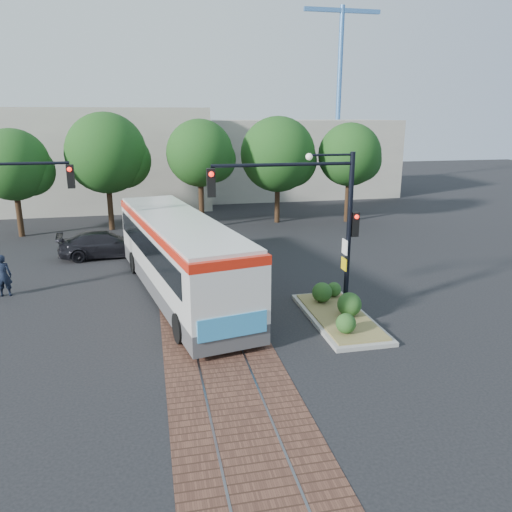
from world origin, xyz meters
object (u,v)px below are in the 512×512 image
Objects in this scene: signal_pole_main at (317,211)px; officer at (3,276)px; parked_car at (105,244)px; traffic_island at (339,311)px; city_bus at (179,253)px.

officer is (-12.03, 5.26, -3.24)m from signal_pole_main.
signal_pole_main is at bearing -148.43° from parked_car.
traffic_island is 14.06m from officer.
traffic_island is (5.67, -3.91, -1.55)m from city_bus.
traffic_island is at bearing -5.36° from signal_pole_main.
parked_car is (-9.27, 10.84, 0.37)m from traffic_island.
city_bus reaches higher than officer.
parked_car is (3.71, 5.49, -0.21)m from officer.
city_bus reaches higher than traffic_island.
city_bus is 7.89m from parked_car.
signal_pole_main reaches higher than city_bus.
traffic_island is at bearing -145.61° from parked_car.
officer is (-7.31, 1.44, -0.97)m from city_bus.
signal_pole_main is at bearing 174.64° from traffic_island.
traffic_island is 2.85× the size of officer.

